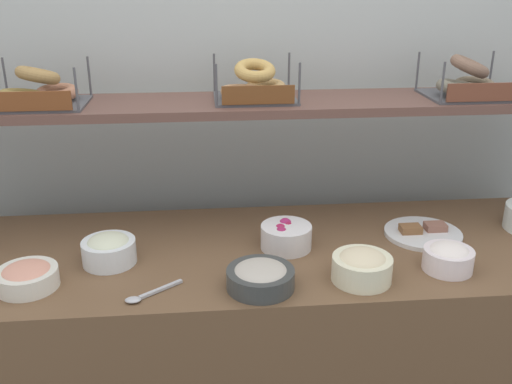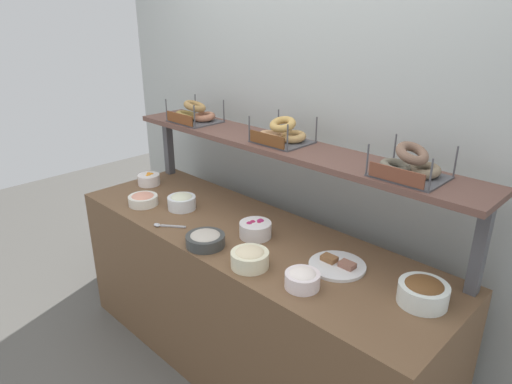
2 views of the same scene
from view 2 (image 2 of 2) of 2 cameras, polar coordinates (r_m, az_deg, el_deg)
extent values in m
plane|color=#595651|center=(2.90, -1.03, -20.16)|extent=(8.00, 8.00, 0.00)
cube|color=#AEB4B1|center=(2.68, 7.27, 5.54)|extent=(3.43, 0.06, 2.40)
cube|color=brown|center=(2.64, -1.09, -13.29)|extent=(2.23, 0.70, 0.85)
cube|color=#4C4C51|center=(3.27, -10.81, 5.63)|extent=(0.05, 0.05, 0.40)
cube|color=#4C4C51|center=(2.05, 26.01, -6.49)|extent=(0.05, 0.05, 0.40)
cube|color=brown|center=(2.45, 3.31, 5.72)|extent=(2.19, 0.32, 0.03)
cylinder|color=white|center=(2.82, -13.83, -1.00)|extent=(0.17, 0.17, 0.06)
ellipsoid|color=#E3977E|center=(2.81, -13.88, -0.56)|extent=(0.14, 0.14, 0.04)
cylinder|color=white|center=(1.98, 20.01, -11.79)|extent=(0.20, 0.20, 0.08)
ellipsoid|color=brown|center=(1.96, 20.15, -10.92)|extent=(0.15, 0.15, 0.06)
cylinder|color=white|center=(3.13, -13.16, 1.51)|extent=(0.14, 0.14, 0.07)
sphere|color=gold|center=(3.12, -13.13, 1.91)|extent=(0.03, 0.03, 0.03)
sphere|color=orange|center=(3.14, -12.83, 2.04)|extent=(0.03, 0.03, 0.03)
sphere|color=orange|center=(3.12, -13.31, 1.86)|extent=(0.03, 0.03, 0.03)
sphere|color=orange|center=(3.15, -13.15, 2.08)|extent=(0.04, 0.04, 0.04)
cylinder|color=#F0EBC5|center=(2.10, -0.77, -8.34)|extent=(0.17, 0.17, 0.07)
ellipsoid|color=beige|center=(2.09, -0.78, -7.61)|extent=(0.14, 0.14, 0.05)
cylinder|color=white|center=(2.36, -0.04, -4.67)|extent=(0.17, 0.17, 0.08)
sphere|color=#AC204E|center=(2.36, -0.33, -3.91)|extent=(0.04, 0.04, 0.04)
sphere|color=#A31B44|center=(2.36, 0.40, -4.01)|extent=(0.03, 0.03, 0.03)
sphere|color=#A22356|center=(2.35, -0.85, -4.13)|extent=(0.04, 0.04, 0.04)
sphere|color=#93293F|center=(2.36, -0.49, -4.01)|extent=(0.03, 0.03, 0.03)
sphere|color=#A4255F|center=(2.37, 0.55, -3.84)|extent=(0.04, 0.04, 0.04)
cylinder|color=white|center=(1.97, 5.77, -10.83)|extent=(0.15, 0.15, 0.07)
ellipsoid|color=white|center=(1.96, 5.80, -10.15)|extent=(0.12, 0.12, 0.05)
cylinder|color=#3D403E|center=(2.29, -6.29, -5.98)|extent=(0.19, 0.19, 0.06)
ellipsoid|color=#BAB0A2|center=(2.28, -6.32, -5.45)|extent=(0.15, 0.15, 0.04)
cylinder|color=white|center=(2.72, -9.20, -1.31)|extent=(0.16, 0.16, 0.07)
ellipsoid|color=beige|center=(2.71, -9.24, -0.71)|extent=(0.13, 0.13, 0.05)
cylinder|color=white|center=(2.14, 10.04, -9.00)|extent=(0.26, 0.26, 0.01)
cube|color=brown|center=(2.15, 9.08, -8.15)|extent=(0.07, 0.05, 0.02)
cube|color=#905E4D|center=(2.12, 11.25, -8.86)|extent=(0.07, 0.05, 0.02)
cube|color=#B7B7BC|center=(2.51, -10.24, -4.20)|extent=(0.12, 0.09, 0.01)
ellipsoid|color=#B7B7BC|center=(2.54, -12.18, -4.00)|extent=(0.04, 0.03, 0.01)
cube|color=#4C4C51|center=(2.94, -7.52, 8.71)|extent=(0.29, 0.24, 0.01)
cylinder|color=#4C4C51|center=(2.97, -11.05, 9.94)|extent=(0.01, 0.01, 0.14)
cylinder|color=#4C4C51|center=(2.75, -7.65, 9.19)|extent=(0.01, 0.01, 0.14)
cylinder|color=#4C4C51|center=(3.10, -7.53, 10.65)|extent=(0.01, 0.01, 0.14)
cylinder|color=#4C4C51|center=(2.89, -4.02, 9.96)|extent=(0.01, 0.01, 0.14)
cube|color=brown|center=(2.86, -9.46, 8.98)|extent=(0.25, 0.01, 0.06)
torus|color=olive|center=(2.95, -8.64, 9.40)|extent=(0.20, 0.20, 0.06)
torus|color=#A76D51|center=(2.92, -6.45, 9.27)|extent=(0.19, 0.19, 0.05)
torus|color=#A07A46|center=(2.92, -7.61, 10.52)|extent=(0.20, 0.20, 0.08)
cube|color=#4C4C51|center=(2.46, 3.29, 6.25)|extent=(0.28, 0.24, 0.01)
cylinder|color=#4C4C51|center=(2.45, -0.84, 7.82)|extent=(0.01, 0.01, 0.14)
cylinder|color=#4C4C51|center=(2.27, 3.93, 6.65)|extent=(0.01, 0.01, 0.14)
cylinder|color=#4C4C51|center=(2.61, 2.79, 8.69)|extent=(0.01, 0.01, 0.14)
cylinder|color=#4C4C51|center=(2.45, 7.49, 7.62)|extent=(0.01, 0.01, 0.14)
cube|color=brown|center=(2.36, 1.37, 6.54)|extent=(0.24, 0.01, 0.06)
torus|color=tan|center=(2.46, 1.99, 7.02)|extent=(0.17, 0.17, 0.05)
torus|color=tan|center=(2.45, 4.60, 6.88)|extent=(0.15, 0.16, 0.05)
torus|color=tan|center=(2.44, 3.34, 8.39)|extent=(0.16, 0.16, 0.08)
cube|color=#4C4C51|center=(2.05, 18.48, 1.88)|extent=(0.29, 0.24, 0.01)
cylinder|color=#4C4C51|center=(1.99, 13.66, 3.86)|extent=(0.01, 0.01, 0.14)
cylinder|color=#4C4C51|center=(1.87, 20.87, 1.87)|extent=(0.01, 0.01, 0.14)
cylinder|color=#4C4C51|center=(2.19, 16.84, 5.13)|extent=(0.01, 0.01, 0.14)
cylinder|color=#4C4C51|center=(2.08, 23.53, 3.38)|extent=(0.01, 0.01, 0.14)
cube|color=brown|center=(1.93, 16.99, 2.03)|extent=(0.24, 0.01, 0.06)
torus|color=#6C6555|center=(2.03, 16.96, 2.94)|extent=(0.15, 0.15, 0.06)
torus|color=#7E6C54|center=(2.05, 20.10, 2.57)|extent=(0.17, 0.17, 0.05)
torus|color=brown|center=(2.02, 18.82, 4.57)|extent=(0.18, 0.17, 0.09)
camera|label=1|loc=(1.76, -50.72, 6.06)|focal=40.54mm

